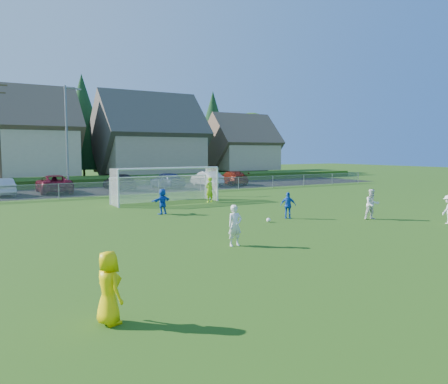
{
  "coord_description": "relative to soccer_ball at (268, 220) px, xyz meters",
  "views": [
    {
      "loc": [
        -12.1,
        -12.15,
        3.63
      ],
      "look_at": [
        0.0,
        8.0,
        1.4
      ],
      "focal_mm": 35.0,
      "sensor_mm": 36.0,
      "label": 1
    }
  ],
  "objects": [
    {
      "name": "asphalt_lot",
      "position": [
        -1.16,
        21.98,
        -0.1
      ],
      "size": [
        60.0,
        60.0,
        0.0
      ],
      "primitive_type": "plane",
      "color": "black",
      "rests_on": "ground"
    },
    {
      "name": "streetlight",
      "position": [
        -5.6,
        20.48,
        4.73
      ],
      "size": [
        1.38,
        0.18,
        9.0
      ],
      "color": "slate",
      "rests_on": "ground"
    },
    {
      "name": "player_white_b",
      "position": [
        5.21,
        -2.11,
        0.7
      ],
      "size": [
        0.95,
        0.85,
        1.62
      ],
      "primitive_type": "imported",
      "rotation": [
        0.0,
        0.0,
        -0.36
      ],
      "color": "white",
      "rests_on": "ground"
    },
    {
      "name": "car_b",
      "position": [
        -10.63,
        21.63,
        0.6
      ],
      "size": [
        1.89,
        4.44,
        1.42
      ],
      "primitive_type": "imported",
      "rotation": [
        0.0,
        0.0,
        3.23
      ],
      "color": "#BEBEBE",
      "rests_on": "ground"
    },
    {
      "name": "player_blue_b",
      "position": [
        -3.52,
        5.41,
        0.62
      ],
      "size": [
        1.42,
        0.93,
        1.47
      ],
      "primitive_type": "imported",
      "rotation": [
        0.0,
        0.0,
        3.54
      ],
      "color": "blue",
      "rests_on": "ground"
    },
    {
      "name": "player_blue_a",
      "position": [
        1.63,
        0.43,
        0.6
      ],
      "size": [
        0.86,
        0.8,
        1.42
      ],
      "primitive_type": "imported",
      "rotation": [
        0.0,
        0.0,
        2.44
      ],
      "color": "blue",
      "rests_on": "ground"
    },
    {
      "name": "car_d",
      "position": [
        -0.7,
        22.27,
        0.62
      ],
      "size": [
        2.06,
        5.02,
        1.46
      ],
      "primitive_type": "imported",
      "rotation": [
        0.0,
        0.0,
        3.14
      ],
      "color": "black",
      "rests_on": "ground"
    },
    {
      "name": "chainlink_fence",
      "position": [
        -1.16,
        16.48,
        0.52
      ],
      "size": [
        52.06,
        0.06,
        1.2
      ],
      "color": "gray",
      "rests_on": "ground"
    },
    {
      "name": "grass_embankment",
      "position": [
        -1.16,
        29.48,
        0.29
      ],
      "size": [
        70.0,
        6.0,
        0.8
      ],
      "primitive_type": "cube",
      "color": "#1E420F",
      "rests_on": "ground"
    },
    {
      "name": "ground",
      "position": [
        -1.16,
        -5.52,
        -0.11
      ],
      "size": [
        160.0,
        160.0,
        0.0
      ],
      "primitive_type": "plane",
      "color": "#193D0C",
      "rests_on": "ground"
    },
    {
      "name": "soccer_goal",
      "position": [
        -1.16,
        10.53,
        1.52
      ],
      "size": [
        7.42,
        1.9,
        2.5
      ],
      "color": "white",
      "rests_on": "ground"
    },
    {
      "name": "car_g",
      "position": [
        11.61,
        22.04,
        0.61
      ],
      "size": [
        2.69,
        5.2,
        1.44
      ],
      "primitive_type": "imported",
      "rotation": [
        0.0,
        0.0,
        3.0
      ],
      "color": "#66180B",
      "rests_on": "ground"
    },
    {
      "name": "car_f",
      "position": [
        8.33,
        21.75,
        0.64
      ],
      "size": [
        1.62,
        4.55,
        1.5
      ],
      "primitive_type": "imported",
      "rotation": [
        0.0,
        0.0,
        3.13
      ],
      "color": "#B2B2B2",
      "rests_on": "ground"
    },
    {
      "name": "player_white_a",
      "position": [
        -4.45,
        -3.8,
        0.68
      ],
      "size": [
        0.59,
        0.4,
        1.58
      ],
      "primitive_type": "imported",
      "rotation": [
        0.0,
        0.0,
        -0.04
      ],
      "color": "white",
      "rests_on": "ground"
    },
    {
      "name": "soccer_ball",
      "position": [
        0.0,
        0.0,
        0.0
      ],
      "size": [
        0.22,
        0.22,
        0.22
      ],
      "primitive_type": "sphere",
      "color": "white",
      "rests_on": "ground"
    },
    {
      "name": "car_e",
      "position": [
        3.68,
        21.26,
        0.68
      ],
      "size": [
        2.21,
        4.77,
        1.58
      ],
      "primitive_type": "imported",
      "rotation": [
        0.0,
        0.0,
        3.22
      ],
      "color": "#121C42",
      "rests_on": "ground"
    },
    {
      "name": "car_c",
      "position": [
        -6.55,
        22.08,
        0.66
      ],
      "size": [
        2.75,
        5.64,
        1.54
      ],
      "primitive_type": "imported",
      "rotation": [
        0.0,
        0.0,
        3.11
      ],
      "color": "#5A0A1A",
      "rests_on": "ground"
    },
    {
      "name": "houses_row",
      "position": [
        0.82,
        36.94,
        7.22
      ],
      "size": [
        53.9,
        11.45,
        13.27
      ],
      "color": "tan",
      "rests_on": "ground"
    },
    {
      "name": "referee",
      "position": [
        -10.76,
        -8.83,
        0.67
      ],
      "size": [
        0.65,
        0.85,
        1.56
      ],
      "primitive_type": "imported",
      "rotation": [
        0.0,
        0.0,
        1.79
      ],
      "color": "yellow",
      "rests_on": "ground"
    },
    {
      "name": "tree_row",
      "position": [
        -0.11,
        43.21,
        6.8
      ],
      "size": [
        65.98,
        12.36,
        13.8
      ],
      "color": "#382616",
      "rests_on": "ground"
    },
    {
      "name": "goalkeeper",
      "position": [
        1.61,
        9.08,
        0.78
      ],
      "size": [
        0.74,
        0.59,
        1.78
      ],
      "primitive_type": "imported",
      "rotation": [
        0.0,
        0.0,
        3.42
      ],
      "color": "#ACE81B",
      "rests_on": "ground"
    }
  ]
}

